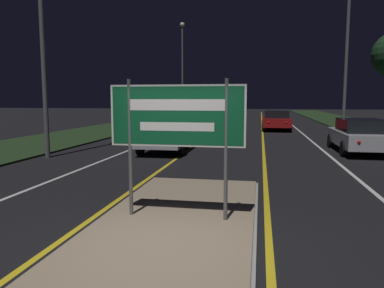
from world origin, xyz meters
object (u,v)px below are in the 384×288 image
(highway_sign, at_px, (177,121))
(streetlight_right_near, at_px, (347,39))
(car_receding_0, at_px, (360,135))
(car_approaching_1, at_px, (207,118))
(car_receding_1, at_px, (276,120))
(streetlight_left_far, at_px, (182,62))
(car_approaching_0, at_px, (170,134))

(highway_sign, distance_m, streetlight_right_near, 17.70)
(highway_sign, distance_m, car_receding_0, 11.67)
(streetlight_right_near, distance_m, car_approaching_1, 12.73)
(streetlight_right_near, distance_m, car_receding_0, 7.72)
(car_approaching_1, bearing_deg, car_receding_1, -26.40)
(highway_sign, height_order, streetlight_left_far, streetlight_left_far)
(highway_sign, bearing_deg, streetlight_right_near, 69.16)
(car_receding_0, bearing_deg, car_receding_1, 105.41)
(highway_sign, xyz_separation_m, streetlight_right_near, (6.16, 16.18, 3.70))
(streetlight_left_far, bearing_deg, streetlight_right_near, -51.15)
(streetlight_left_far, distance_m, streetlight_right_near, 20.27)
(highway_sign, distance_m, car_receding_1, 21.30)
(car_receding_1, bearing_deg, highway_sign, -97.01)
(car_receding_0, bearing_deg, car_approaching_0, -174.30)
(streetlight_left_far, xyz_separation_m, streetlight_right_near, (12.71, -15.78, -0.47))
(streetlight_left_far, xyz_separation_m, car_receding_1, (9.15, -10.85, -5.30))
(streetlight_right_near, height_order, car_receding_1, streetlight_right_near)
(highway_sign, relative_size, car_approaching_0, 0.53)
(streetlight_left_far, relative_size, streetlight_right_near, 1.09)
(car_approaching_1, bearing_deg, highway_sign, -83.26)
(highway_sign, bearing_deg, car_approaching_0, 104.56)
(car_receding_0, height_order, car_approaching_1, car_receding_0)
(streetlight_right_near, xyz_separation_m, car_approaching_1, (-8.97, 7.62, -4.84))
(highway_sign, height_order, car_approaching_1, highway_sign)
(car_approaching_0, bearing_deg, highway_sign, -75.44)
(streetlight_left_far, height_order, car_receding_1, streetlight_left_far)
(streetlight_left_far, xyz_separation_m, car_approaching_0, (4.12, -22.59, -5.30))
(highway_sign, relative_size, car_receding_1, 0.55)
(streetlight_right_near, bearing_deg, car_approaching_0, -141.62)
(streetlight_left_far, distance_m, car_approaching_0, 23.57)
(car_receding_0, relative_size, car_receding_1, 1.02)
(car_receding_0, xyz_separation_m, car_approaching_1, (-8.42, 13.62, -0.02))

